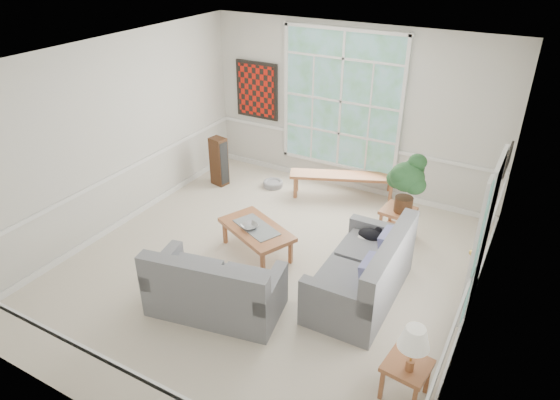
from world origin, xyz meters
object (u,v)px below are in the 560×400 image
object	(u,v)px
loveseat_front	(215,280)
side_table	(405,380)
coffee_table	(257,240)
end_table	(397,223)
loveseat_right	(361,265)

from	to	relation	value
loveseat_front	side_table	size ratio (longest dim) A/B	3.66
loveseat_front	side_table	world-z (taller)	loveseat_front
coffee_table	side_table	distance (m)	3.12
loveseat_front	end_table	distance (m)	3.20
loveseat_right	side_table	size ratio (longest dim) A/B	3.99
loveseat_right	end_table	bearing A→B (deg)	90.26
end_table	loveseat_right	bearing A→B (deg)	-89.09
loveseat_front	end_table	bearing A→B (deg)	51.41
loveseat_front	end_table	xyz separation A→B (m)	(1.48, 2.83, -0.21)
loveseat_right	loveseat_front	size ratio (longest dim) A/B	1.09
end_table	side_table	xyz separation A→B (m)	(1.04, -2.99, -0.01)
loveseat_right	loveseat_front	xyz separation A→B (m)	(-1.51, -1.14, -0.04)
coffee_table	end_table	xyz separation A→B (m)	(1.69, 1.49, 0.02)
loveseat_front	loveseat_right	bearing A→B (deg)	26.16
loveseat_front	side_table	distance (m)	2.53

